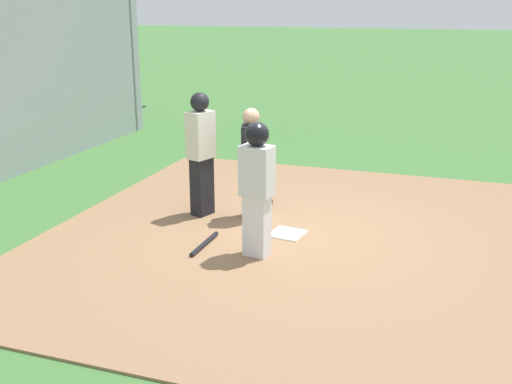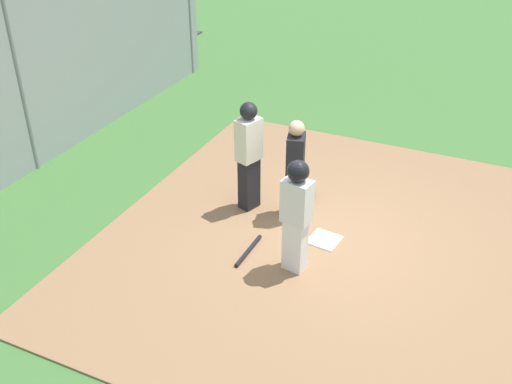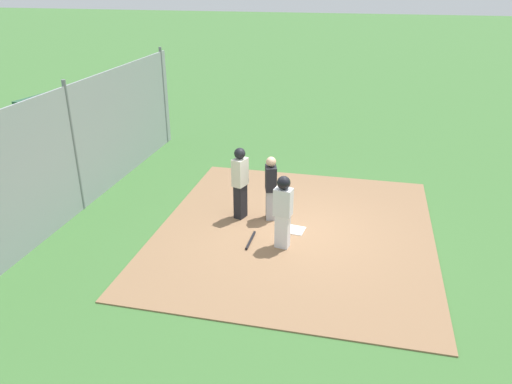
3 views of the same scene
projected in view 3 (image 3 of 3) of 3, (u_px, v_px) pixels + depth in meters
ground_plane at (295, 231)px, 11.76m from camera, size 140.00×140.00×0.00m
dirt_infield at (295, 231)px, 11.75m from camera, size 7.20×6.40×0.03m
home_plate at (295, 230)px, 11.74m from camera, size 0.49×0.49×0.02m
catcher at (271, 187)px, 11.99m from camera, size 0.44×0.35×1.62m
umpire at (240, 181)px, 12.00m from camera, size 0.44×0.37×1.82m
runner at (283, 207)px, 10.66m from camera, size 0.32×0.42×1.69m
baseball_bat at (251, 240)px, 11.25m from camera, size 0.80×0.07×0.06m
catcher_mask at (276, 206)px, 12.85m from camera, size 0.24×0.20×0.12m
backstop_fence at (74, 150)px, 12.25m from camera, size 12.00×0.10×3.35m
parked_car_green at (56, 114)px, 19.14m from camera, size 4.42×2.39×1.28m
parked_car_blue at (13, 141)px, 16.09m from camera, size 4.33×2.15×1.28m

